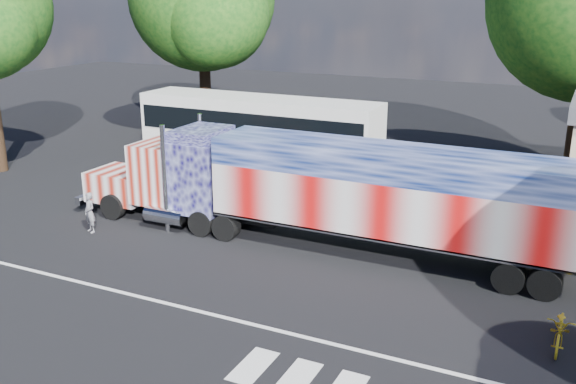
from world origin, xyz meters
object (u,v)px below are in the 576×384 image
at_px(coach_bus, 259,132).
at_px(bicycle, 561,330).
at_px(semi_truck, 326,189).
at_px(woman, 90,213).

distance_m(coach_bus, bicycle, 19.56).
xyz_separation_m(semi_truck, bicycle, (8.10, -3.76, -1.63)).
distance_m(semi_truck, bicycle, 9.08).
height_order(semi_truck, woman, semi_truck).
height_order(woman, bicycle, woman).
xyz_separation_m(semi_truck, woman, (-8.59, -2.55, -1.35)).
bearing_deg(bicycle, semi_truck, 155.58).
bearing_deg(semi_truck, coach_bus, 130.57).
bearing_deg(bicycle, coach_bus, 142.01).
distance_m(semi_truck, coach_bus, 11.03).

